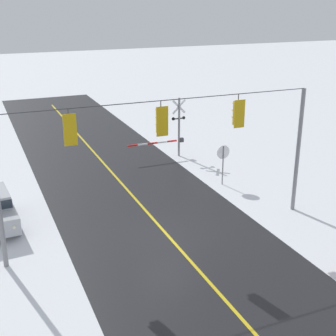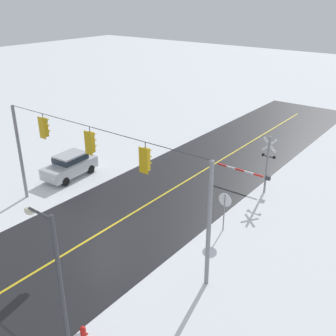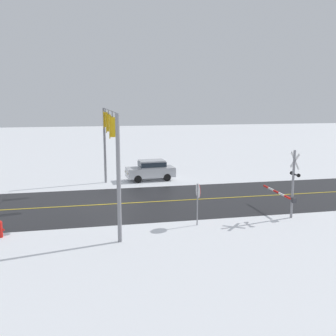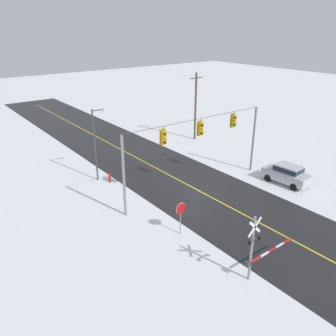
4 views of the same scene
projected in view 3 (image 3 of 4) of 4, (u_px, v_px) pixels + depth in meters
The scene contains 8 objects.
ground_plane at pixel (111, 204), 25.37m from camera, with size 160.00×160.00×0.00m, color white.
road_asphalt at pixel (16, 209), 24.15m from camera, with size 9.00×80.00×0.01m, color black.
lane_centre_line at pixel (16, 209), 24.15m from camera, with size 0.14×72.00×0.01m, color gold.
signal_span at pixel (109, 140), 24.76m from camera, with size 14.20×0.47×6.22m.
stop_sign at pixel (198, 195), 20.82m from camera, with size 0.80×0.09×2.35m.
railroad_crossing at pixel (290, 184), 22.41m from camera, with size 4.16×0.31×4.00m.
parked_car_silver at pixel (151, 169), 32.90m from camera, with size 2.06×4.30×1.74m.
fire_hydrant at pixel (0, 228), 19.13m from camera, with size 0.24×0.31×0.88m.
Camera 3 is at (-24.82, 1.37, 6.78)m, focal length 40.84 mm.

